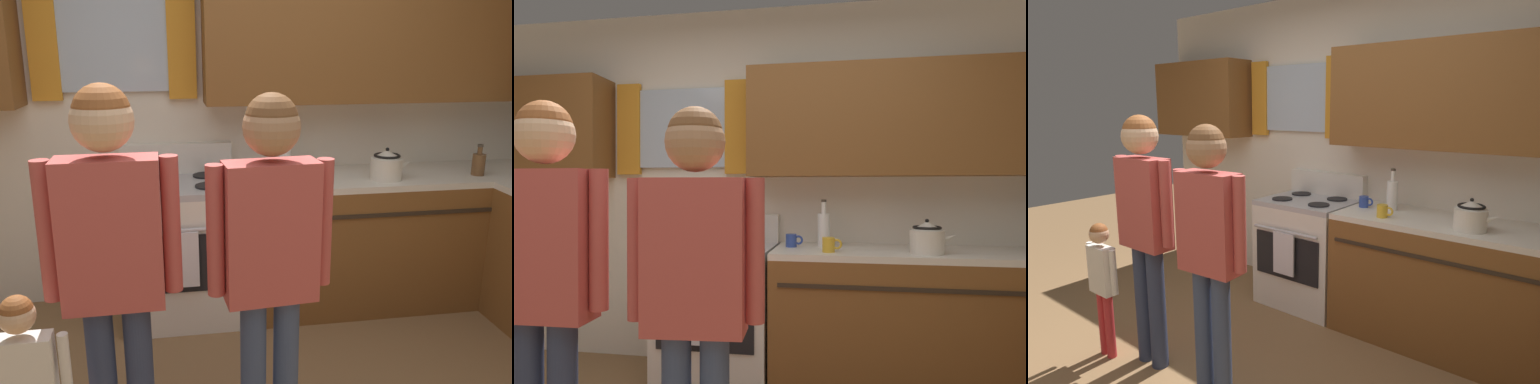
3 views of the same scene
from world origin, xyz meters
The scene contains 10 objects.
back_wall_unit centered at (0.08, 1.81, 1.48)m, with size 4.60×0.42×2.60m.
kitchen_counter_run centered at (1.52, 1.10, 0.45)m, with size 2.20×2.14×0.90m.
stove_oven centered at (-0.29, 1.54, 0.47)m, with size 0.74×0.67×1.10m.
bottle_squat_brown centered at (1.68, 1.42, 0.98)m, with size 0.08×0.08×0.21m.
bottle_milk_white centered at (0.41, 1.61, 1.02)m, with size 0.08×0.08×0.31m.
mug_mustard_yellow centered at (0.46, 1.37, 0.95)m, with size 0.12×0.08×0.09m.
mug_cobalt_blue centered at (0.21, 1.57, 0.94)m, with size 0.11×0.07×0.08m.
stovetop_kettle centered at (1.03, 1.41, 1.00)m, with size 0.27×0.20×0.21m.
adult_holding_child centered at (-0.55, 0.14, 1.02)m, with size 0.50×0.22×1.62m.
adult_in_plaid centered at (0.04, 0.14, 0.99)m, with size 0.49×0.21×1.57m.
Camera 1 is at (-0.33, -1.73, 1.74)m, focal length 37.42 mm.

